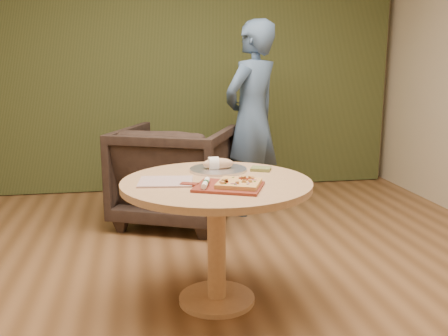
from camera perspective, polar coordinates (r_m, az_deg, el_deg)
room_shell at (r=2.68m, az=-0.12°, el=11.70°), size 5.04×6.04×2.84m
curtain at (r=5.56m, az=-5.36°, el=11.95°), size 4.80×0.14×2.78m
pedestal_table at (r=2.89m, az=-0.86°, el=-4.15°), size 1.10×1.10×0.75m
pizza_paddle at (r=2.69m, az=0.33°, el=-2.15°), size 0.47×0.40×0.01m
flatbread_pizza at (r=2.68m, az=1.71°, el=-1.73°), size 0.29×0.29×0.04m
cutlery_roll at (r=2.68m, az=-2.12°, el=-1.72°), size 0.07×0.20×0.03m
newspaper at (r=2.83m, az=-6.67°, el=-1.55°), size 0.33×0.29×0.01m
serving_tray at (r=3.10m, az=-0.66°, el=-0.17°), size 0.36×0.36×0.02m
bread_roll at (r=3.10m, az=-0.82°, el=0.48°), size 0.19×0.09×0.09m
green_packet at (r=3.12m, az=4.23°, el=-0.10°), size 0.15×0.14×0.02m
armchair at (r=4.42m, az=-5.63°, el=-0.17°), size 1.20×1.17×0.95m
person_standing at (r=4.63m, az=3.21°, el=5.61°), size 0.78×0.74×1.78m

